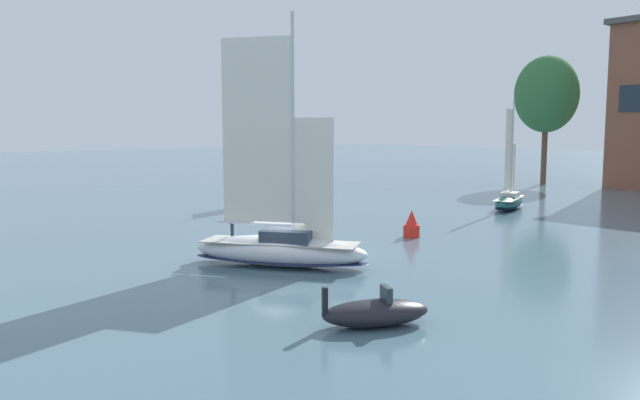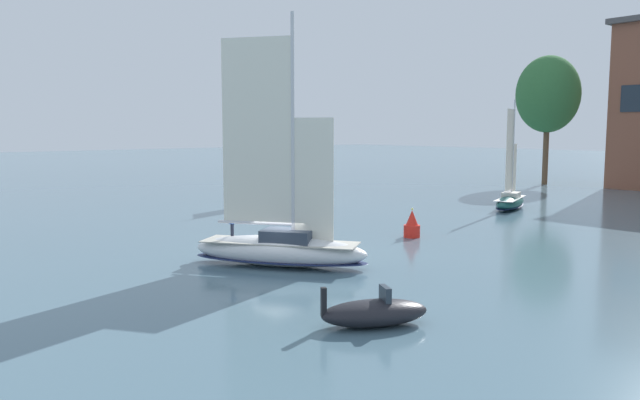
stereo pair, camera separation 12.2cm
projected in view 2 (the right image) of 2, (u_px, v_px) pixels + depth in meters
ground_plane at (280, 266)px, 35.45m from camera, size 400.00×400.00×0.00m
tree_shore_center at (548, 95)px, 86.28m from camera, size 8.66×8.66×17.83m
sailboat_main at (280, 247)px, 35.32m from camera, size 10.06×8.14×14.06m
sailboat_moored_near_marina at (510, 200)px, 60.59m from camera, size 4.79×7.94×10.57m
sailboat_moored_mid_channel at (290, 194)px, 66.46m from camera, size 7.64×5.32×10.33m
motor_tender at (374, 313)px, 24.57m from camera, size 3.52×4.68×1.67m
channel_buoy at (412, 226)px, 44.71m from camera, size 1.18×1.18×2.12m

